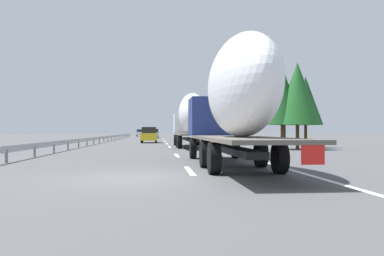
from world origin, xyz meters
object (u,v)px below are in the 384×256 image
truck_trailing (234,99)px  car_yellow_coupe (149,135)px  car_white_van (140,133)px  road_sign (197,125)px  truck_lead (191,118)px  car_silver_hatch (154,133)px

truck_trailing → car_yellow_coupe: truck_trailing is taller
car_white_van → road_sign: 46.90m
truck_trailing → truck_lead: bearing=-0.0°
truck_lead → car_yellow_coupe: size_ratio=2.87×
truck_lead → car_white_van: size_ratio=2.74×
car_yellow_coupe → road_sign: road_sign is taller
truck_lead → road_sign: (25.13, -3.10, -0.25)m
car_white_van → road_sign: (-45.73, -10.32, 1.38)m
truck_trailing → car_yellow_coupe: size_ratio=3.06×
truck_lead → car_yellow_coupe: bearing=15.7°
car_white_van → car_silver_hatch: bearing=-170.8°
car_silver_hatch → car_white_van: size_ratio=0.97×
car_silver_hatch → road_sign: 22.86m
car_white_van → road_sign: bearing=-167.3°
truck_lead → car_white_van: (70.86, 7.22, -1.63)m
car_white_van → truck_lead: bearing=-174.2°
car_yellow_coupe → truck_lead: bearing=-164.3°
truck_trailing → car_yellow_coupe: bearing=6.7°
truck_trailing → road_sign: truck_trailing is taller
road_sign → truck_lead: bearing=173.0°
truck_lead → car_silver_hatch: bearing=4.1°
car_silver_hatch → road_sign: bearing=-163.6°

